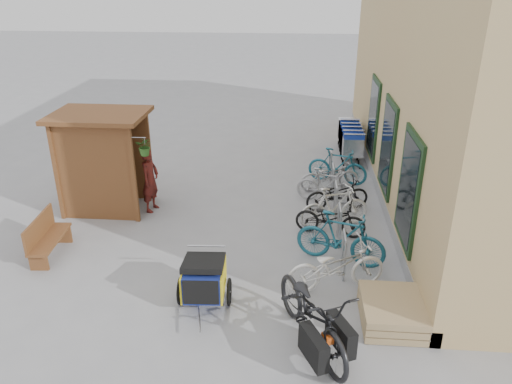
# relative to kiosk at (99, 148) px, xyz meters

# --- Properties ---
(ground) EXTENTS (80.00, 80.00, 0.00)m
(ground) POSITION_rel_kiosk_xyz_m (3.28, -2.47, -1.55)
(ground) COLOR #969799
(kiosk) EXTENTS (2.49, 1.65, 2.40)m
(kiosk) POSITION_rel_kiosk_xyz_m (0.00, 0.00, 0.00)
(kiosk) COLOR brown
(kiosk) RESTS_ON ground
(bike_rack) EXTENTS (0.05, 5.35, 0.86)m
(bike_rack) POSITION_rel_kiosk_xyz_m (5.58, -0.07, -1.04)
(bike_rack) COLOR #A5A8AD
(bike_rack) RESTS_ON ground
(pallet_stack) EXTENTS (1.00, 1.20, 0.40)m
(pallet_stack) POSITION_rel_kiosk_xyz_m (6.28, -3.87, -1.34)
(pallet_stack) COLOR #A3835F
(pallet_stack) RESTS_ON ground
(bench) EXTENTS (0.50, 1.39, 0.87)m
(bench) POSITION_rel_kiosk_xyz_m (-0.39, -2.28, -1.11)
(bench) COLOR brown
(bench) RESTS_ON ground
(shopping_carts) EXTENTS (0.62, 2.47, 1.12)m
(shopping_carts) POSITION_rel_kiosk_xyz_m (6.28, 4.31, -0.90)
(shopping_carts) COLOR silver
(shopping_carts) RESTS_ON ground
(child_trailer) EXTENTS (0.94, 1.57, 0.92)m
(child_trailer) POSITION_rel_kiosk_xyz_m (3.09, -3.59, -1.04)
(child_trailer) COLOR navy
(child_trailer) RESTS_ON ground
(cargo_bike) EXTENTS (1.67, 2.38, 1.19)m
(cargo_bike) POSITION_rel_kiosk_xyz_m (4.95, -4.53, -0.97)
(cargo_bike) COLOR black
(cargo_bike) RESTS_ON ground
(person_kiosk) EXTENTS (0.50, 0.64, 1.57)m
(person_kiosk) POSITION_rel_kiosk_xyz_m (1.15, -0.01, -0.76)
(person_kiosk) COLOR maroon
(person_kiosk) RESTS_ON ground
(bike_0) EXTENTS (1.96, 1.16, 0.97)m
(bike_0) POSITION_rel_kiosk_xyz_m (5.40, -2.99, -1.07)
(bike_0) COLOR white
(bike_0) RESTS_ON ground
(bike_1) EXTENTS (1.88, 1.06, 1.09)m
(bike_1) POSITION_rel_kiosk_xyz_m (5.54, -2.04, -1.01)
(bike_1) COLOR #1C5B71
(bike_1) RESTS_ON ground
(bike_2) EXTENTS (1.63, 0.85, 0.82)m
(bike_2) POSITION_rel_kiosk_xyz_m (5.41, -0.91, -1.14)
(bike_2) COLOR black
(bike_2) RESTS_ON ground
(bike_3) EXTENTS (1.70, 0.97, 0.98)m
(bike_3) POSITION_rel_kiosk_xyz_m (5.51, -0.52, -1.06)
(bike_3) COLOR white
(bike_3) RESTS_ON ground
(bike_4) EXTENTS (1.65, 0.94, 0.82)m
(bike_4) POSITION_rel_kiosk_xyz_m (5.65, 0.37, -1.14)
(bike_4) COLOR black
(bike_4) RESTS_ON ground
(bike_5) EXTENTS (1.54, 0.74, 0.89)m
(bike_5) POSITION_rel_kiosk_xyz_m (5.39, 0.81, -1.11)
(bike_5) COLOR #9A9A9E
(bike_5) RESTS_ON ground
(bike_6) EXTENTS (1.67, 0.94, 0.83)m
(bike_6) POSITION_rel_kiosk_xyz_m (5.52, 1.54, -1.14)
(bike_6) COLOR #9A9A9E
(bike_6) RESTS_ON ground
(bike_7) EXTENTS (1.70, 0.94, 0.99)m
(bike_7) POSITION_rel_kiosk_xyz_m (5.76, 2.08, -1.06)
(bike_7) COLOR #1C5B71
(bike_7) RESTS_ON ground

